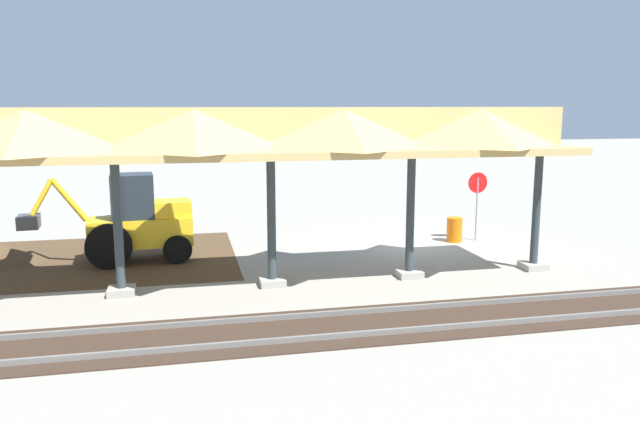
% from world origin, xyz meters
% --- Properties ---
extents(ground_plane, '(120.00, 120.00, 0.00)m').
position_xyz_m(ground_plane, '(0.00, 0.00, 0.00)').
color(ground_plane, gray).
extents(dirt_work_zone, '(10.48, 7.00, 0.01)m').
position_xyz_m(dirt_work_zone, '(11.74, -0.01, 0.00)').
color(dirt_work_zone, '#4C3823').
rests_on(dirt_work_zone, ground).
extents(platform_canopy, '(25.34, 3.20, 4.90)m').
position_xyz_m(platform_canopy, '(9.81, 4.13, 4.18)').
color(platform_canopy, '#9E998E').
rests_on(platform_canopy, ground).
extents(rail_tracks, '(60.00, 2.58, 0.15)m').
position_xyz_m(rail_tracks, '(0.00, 7.77, 0.03)').
color(rail_tracks, slate).
rests_on(rail_tracks, ground).
extents(stop_sign, '(0.76, 0.07, 2.53)m').
position_xyz_m(stop_sign, '(-2.41, -0.05, 1.83)').
color(stop_sign, gray).
rests_on(stop_sign, ground).
extents(backhoe, '(5.22, 1.91, 2.82)m').
position_xyz_m(backhoe, '(9.64, 0.47, 1.27)').
color(backhoe, yellow).
rests_on(backhoe, ground).
extents(dirt_mound, '(5.99, 5.99, 1.25)m').
position_xyz_m(dirt_mound, '(13.98, -0.48, 0.00)').
color(dirt_mound, '#4C3823').
rests_on(dirt_mound, ground).
extents(traffic_barrel, '(0.56, 0.56, 0.90)m').
position_xyz_m(traffic_barrel, '(-1.54, 0.00, 0.45)').
color(traffic_barrel, orange).
rests_on(traffic_barrel, ground).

